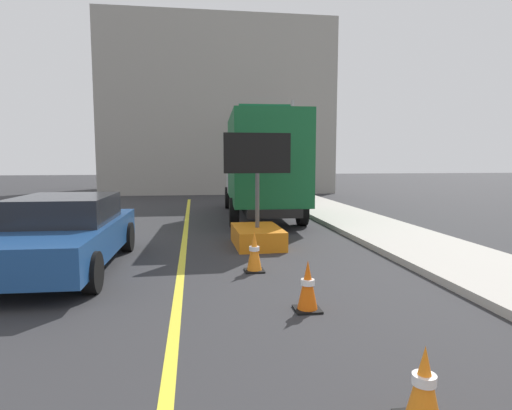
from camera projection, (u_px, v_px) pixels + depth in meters
lane_center_stripe at (171, 362)px, 4.42m from camera, size 0.14×36.00×0.01m
arrow_board_trailer at (257, 226)px, 10.32m from camera, size 1.60×1.82×2.70m
box_truck at (261, 165)px, 15.20m from camera, size 2.68×7.84×3.51m
pickup_car at (63, 233)px, 8.10m from camera, size 2.14×4.72×1.38m
highway_guide_sign at (277, 132)px, 21.52m from camera, size 2.79×0.24×5.00m
far_building_block at (216, 112)px, 28.35m from camera, size 13.83×8.05×10.33m
traffic_cone_near_sign at (424, 386)px, 3.37m from camera, size 0.36×0.36×0.64m
traffic_cone_mid_lane at (308, 286)px, 5.90m from camera, size 0.36×0.36×0.71m
traffic_cone_far_lane at (254, 252)px, 7.96m from camera, size 0.36×0.36×0.76m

